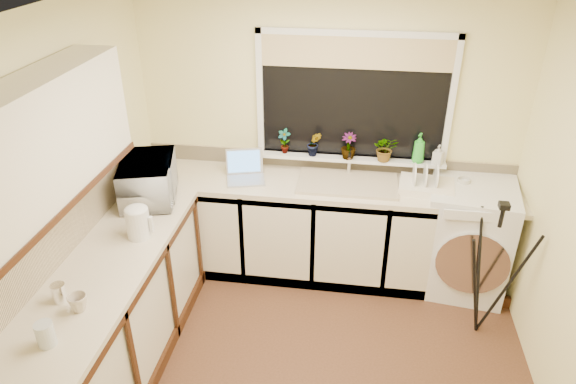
{
  "coord_description": "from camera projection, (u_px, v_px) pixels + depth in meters",
  "views": [
    {
      "loc": [
        0.27,
        -2.66,
        2.93
      ],
      "look_at": [
        -0.2,
        0.55,
        1.15
      ],
      "focal_mm": 32.58,
      "sensor_mm": 36.0,
      "label": 1
    }
  ],
  "objects": [
    {
      "name": "glass_jug",
      "position": [
        45.0,
        334.0,
        2.72
      ],
      "size": [
        0.1,
        0.1,
        0.14
      ],
      "primitive_type": "cylinder",
      "color": "silver",
      "rests_on": "worktop_left"
    },
    {
      "name": "splashback_back",
      "position": [
        327.0,
        161.0,
        4.57
      ],
      "size": [
        3.2,
        0.02,
        0.14
      ],
      "primitive_type": "cube",
      "color": "beige",
      "rests_on": "wall_back"
    },
    {
      "name": "plant_a",
      "position": [
        284.0,
        141.0,
        4.48
      ],
      "size": [
        0.13,
        0.1,
        0.22
      ],
      "primitive_type": "imported",
      "rotation": [
        0.0,
        0.0,
        -0.27
      ],
      "color": "#999999",
      "rests_on": "windowsill"
    },
    {
      "name": "plant_c",
      "position": [
        348.0,
        146.0,
        4.38
      ],
      "size": [
        0.13,
        0.13,
        0.22
      ],
      "primitive_type": "imported",
      "rotation": [
        0.0,
        0.0,
        0.02
      ],
      "color": "#999999",
      "rests_on": "windowsill"
    },
    {
      "name": "window_glass",
      "position": [
        353.0,
        98.0,
        4.27
      ],
      "size": [
        1.5,
        0.02,
        1.0
      ],
      "primitive_type": "cube",
      "color": "black",
      "rests_on": "wall_back"
    },
    {
      "name": "laptop",
      "position": [
        245.0,
        171.0,
        4.41
      ],
      "size": [
        0.38,
        0.36,
        0.23
      ],
      "rotation": [
        0.0,
        0.0,
        0.27
      ],
      "color": "#A4A4AC",
      "rests_on": "worktop_back"
    },
    {
      "name": "cup_back",
      "position": [
        464.0,
        183.0,
        4.26
      ],
      "size": [
        0.13,
        0.13,
        0.09
      ],
      "primitive_type": "imported",
      "rotation": [
        0.0,
        0.0,
        -0.26
      ],
      "color": "beige",
      "rests_on": "worktop_back"
    },
    {
      "name": "base_cabinet_back",
      "position": [
        285.0,
        227.0,
        4.62
      ],
      "size": [
        2.55,
        0.6,
        0.86
      ],
      "primitive_type": "cube",
      "color": "silver",
      "rests_on": "floor"
    },
    {
      "name": "cup_left",
      "position": [
        78.0,
        303.0,
        2.96
      ],
      "size": [
        0.14,
        0.14,
        0.1
      ],
      "primitive_type": "imported",
      "rotation": [
        0.0,
        0.0,
        0.33
      ],
      "color": "#C1B29F",
      "rests_on": "worktop_left"
    },
    {
      "name": "window_blind",
      "position": [
        356.0,
        53.0,
        4.06
      ],
      "size": [
        1.5,
        0.02,
        0.25
      ],
      "primitive_type": "cube",
      "color": "tan",
      "rests_on": "wall_back"
    },
    {
      "name": "tripod",
      "position": [
        489.0,
        271.0,
        3.83
      ],
      "size": [
        0.7,
        0.7,
        1.15
      ],
      "primitive_type": null,
      "rotation": [
        0.0,
        0.0,
        -0.28
      ],
      "color": "black",
      "rests_on": "floor"
    },
    {
      "name": "washing_machine",
      "position": [
        466.0,
        238.0,
        4.39
      ],
      "size": [
        0.75,
        0.73,
        0.96
      ],
      "primitive_type": "cube",
      "rotation": [
        0.0,
        0.0,
        -0.13
      ],
      "color": "white",
      "rests_on": "floor"
    },
    {
      "name": "plant_b",
      "position": [
        314.0,
        144.0,
        4.43
      ],
      "size": [
        0.13,
        0.11,
        0.22
      ],
      "primitive_type": "imported",
      "rotation": [
        0.0,
        0.0,
        0.09
      ],
      "color": "#999999",
      "rests_on": "windowsill"
    },
    {
      "name": "wall_back",
      "position": [
        328.0,
        133.0,
        4.46
      ],
      "size": [
        3.2,
        0.0,
        3.2
      ],
      "primitive_type": "plane",
      "rotation": [
        1.57,
        0.0,
        0.0
      ],
      "color": "#F5EBA3",
      "rests_on": "ground"
    },
    {
      "name": "plant_d",
      "position": [
        385.0,
        148.0,
        4.34
      ],
      "size": [
        0.21,
        0.19,
        0.22
      ],
      "primitive_type": "imported",
      "rotation": [
        0.0,
        0.0,
        0.08
      ],
      "color": "#999999",
      "rests_on": "windowsill"
    },
    {
      "name": "worktop_left",
      "position": [
        93.0,
        283.0,
        3.23
      ],
      "size": [
        0.6,
        2.4,
        0.04
      ],
      "primitive_type": "cube",
      "color": "beige",
      "rests_on": "base_cabinet_left"
    },
    {
      "name": "splashback_left",
      "position": [
        41.0,
        246.0,
        3.15
      ],
      "size": [
        0.02,
        2.4,
        0.45
      ],
      "primitive_type": "cube",
      "color": "beige",
      "rests_on": "wall_left"
    },
    {
      "name": "soap_bottle_clear",
      "position": [
        438.0,
        155.0,
        4.29
      ],
      "size": [
        0.1,
        0.1,
        0.17
      ],
      "primitive_type": "imported",
      "rotation": [
        0.0,
        0.0,
        -0.43
      ],
      "color": "#999999",
      "rests_on": "windowsill"
    },
    {
      "name": "windowsill",
      "position": [
        350.0,
        158.0,
        4.47
      ],
      "size": [
        1.6,
        0.14,
        0.03
      ],
      "primitive_type": "cube",
      "color": "white",
      "rests_on": "wall_back"
    },
    {
      "name": "ceiling",
      "position": [
        312.0,
        17.0,
        2.57
      ],
      "size": [
        3.2,
        3.2,
        0.0
      ],
      "primitive_type": "plane",
      "rotation": [
        3.14,
        0.0,
        0.0
      ],
      "color": "white",
      "rests_on": "ground"
    },
    {
      "name": "worktop_back",
      "position": [
        323.0,
        185.0,
        4.37
      ],
      "size": [
        3.2,
        0.6,
        0.04
      ],
      "primitive_type": "cube",
      "color": "beige",
      "rests_on": "base_cabinet_back"
    },
    {
      "name": "kettle",
      "position": [
        138.0,
        223.0,
        3.6
      ],
      "size": [
        0.16,
        0.16,
        0.21
      ],
      "primitive_type": "cylinder",
      "color": "white",
      "rests_on": "worktop_left"
    },
    {
      "name": "microwave",
      "position": [
        149.0,
        180.0,
        4.06
      ],
      "size": [
        0.54,
        0.67,
        0.32
      ],
      "primitive_type": "imported",
      "rotation": [
        0.0,
        0.0,
        1.84
      ],
      "color": "white",
      "rests_on": "worktop_left"
    },
    {
      "name": "steel_jar",
      "position": [
        59.0,
        293.0,
        3.03
      ],
      "size": [
        0.08,
        0.08,
        0.11
      ],
      "primitive_type": "cylinder",
      "color": "white",
      "rests_on": "worktop_left"
    },
    {
      "name": "sink",
      "position": [
        348.0,
        183.0,
        4.32
      ],
      "size": [
        0.82,
        0.46,
        0.03
      ],
      "primitive_type": "cube",
      "color": "tan",
      "rests_on": "worktop_back"
    },
    {
      "name": "base_cabinet_left",
      "position": [
        105.0,
        337.0,
        3.45
      ],
      "size": [
        0.54,
        2.4,
        0.86
      ],
      "primitive_type": "cube",
      "color": "silver",
      "rests_on": "floor"
    },
    {
      "name": "soap_bottle_green",
      "position": [
        419.0,
        148.0,
        4.3
      ],
      "size": [
        0.13,
        0.13,
        0.25
      ],
      "primitive_type": "imported",
      "rotation": [
        0.0,
        0.0,
        -0.43
      ],
      "color": "green",
      "rests_on": "windowsill"
    },
    {
      "name": "faucet",
      "position": [
        349.0,
        162.0,
        4.43
      ],
      "size": [
        0.03,
        0.03,
        0.24
      ],
      "primitive_type": "cylinder",
      "color": "silver",
      "rests_on": "worktop_back"
    },
    {
      "name": "upper_cabinet",
      "position": [
        21.0,
        157.0,
        2.68
      ],
      "size": [
        0.28,
        1.9,
        0.7
      ],
      "primitive_type": "cube",
      "color": "silver",
      "rests_on": "wall_left"
    },
    {
      "name": "floor",
      "position": [
        305.0,
        371.0,
        3.75
      ],
      "size": [
        3.2,
        3.2,
        0.0
      ],
      "primitive_type": "plane",
      "color": "brown",
      "rests_on": "ground"
    },
    {
      "name": "wall_left",
      "position": [
        61.0,
        207.0,
        3.36
      ],
      "size": [
        0.0,
        3.0,
        3.0
      ],
      "primitive_type": "plane",
      "rotation": [
        1.57,
        0.0,
        1.57
      ],
      "color": "#F5EBA3",
      "rests_on": "ground"
    },
    {
      "name": "dish_rack",
      "position": [
        426.0,
        187.0,
        4.23
      ],
      "size": [
        0.47,
        0.37,
        0.06
      ],
      "primitive_type": "cube",
      "rotation": [
        0.0,
        0.0,
        -0.12
      ],
      "color": "white",
      "rests_on": "worktop_back"
    }
  ]
}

